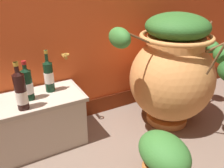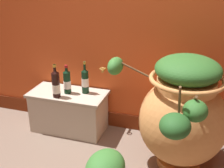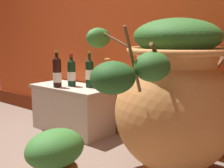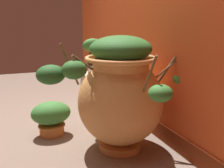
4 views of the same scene
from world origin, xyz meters
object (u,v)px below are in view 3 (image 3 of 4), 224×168
object	(u,v)px
potted_shrub	(55,154)
wine_bottle_right	(72,72)
wine_bottle_left	(57,72)
terracotta_urn	(176,99)
wine_bottle_middle	(90,72)

from	to	relation	value
potted_shrub	wine_bottle_right	bearing A→B (deg)	131.21
wine_bottle_left	potted_shrub	xyz separation A→B (m)	(0.71, -0.62, -0.37)
terracotta_urn	potted_shrub	world-z (taller)	terracotta_urn
terracotta_urn	wine_bottle_middle	distance (m)	1.02
wine_bottle_left	wine_bottle_right	xyz separation A→B (m)	(0.06, 0.11, -0.01)
terracotta_urn	wine_bottle_right	size ratio (longest dim) A/B	4.62
wine_bottle_right	potted_shrub	bearing A→B (deg)	-48.79
wine_bottle_left	wine_bottle_right	world-z (taller)	wine_bottle_left
wine_bottle_left	wine_bottle_middle	world-z (taller)	wine_bottle_left
terracotta_urn	potted_shrub	distance (m)	0.79
terracotta_urn	wine_bottle_middle	size ratio (longest dim) A/B	4.14
wine_bottle_left	wine_bottle_right	distance (m)	0.13
terracotta_urn	wine_bottle_middle	bearing A→B (deg)	164.15
wine_bottle_middle	terracotta_urn	bearing A→B (deg)	-15.85
terracotta_urn	wine_bottle_right	xyz separation A→B (m)	(-1.14, 0.22, 0.04)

